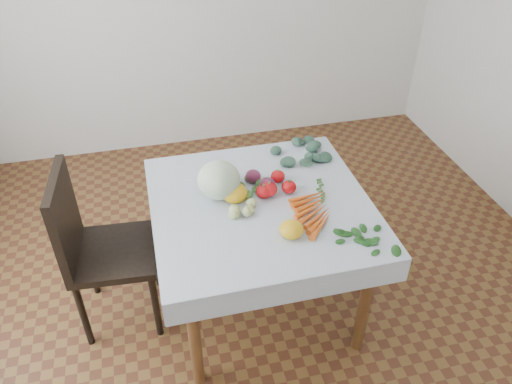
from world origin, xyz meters
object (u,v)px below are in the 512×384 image
heirloom_back (235,193)px  carrot_bunch (313,211)px  table (261,218)px  chair (94,243)px  cabbage (219,180)px

heirloom_back → carrot_bunch: bearing=-28.9°
table → carrot_bunch: carrot_bunch is taller
chair → cabbage: (0.68, -0.01, 0.29)m
cabbage → carrot_bunch: (0.43, -0.26, -0.08)m
cabbage → carrot_bunch: 0.51m
table → cabbage: 0.30m
carrot_bunch → cabbage: bearing=149.1°
table → chair: size_ratio=1.01×
chair → cabbage: 0.74m
cabbage → heirloom_back: bearing=-40.3°
carrot_bunch → table: bearing=148.2°
table → cabbage: bearing=150.1°
cabbage → heirloom_back: 0.11m
table → chair: chair is taller
table → carrot_bunch: (0.23, -0.14, 0.12)m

